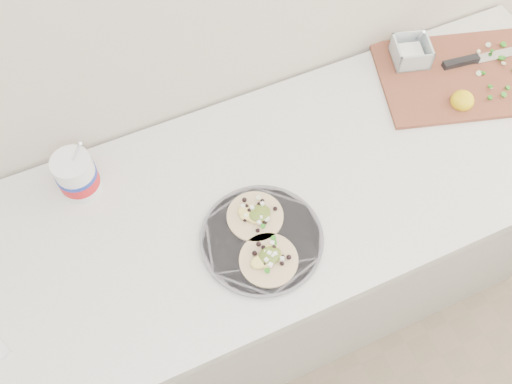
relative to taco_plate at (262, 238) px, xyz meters
name	(u,v)px	position (x,y,z in m)	size (l,w,h in m)	color
counter	(194,288)	(-0.17, 0.13, -0.47)	(2.44, 0.66, 0.90)	beige
taco_plate	(262,238)	(0.00, 0.00, 0.00)	(0.30, 0.31, 0.04)	#5D5B62
tub	(77,173)	(-0.36, 0.33, 0.05)	(0.10, 0.10, 0.23)	white
cutboard	(457,71)	(0.74, 0.25, 0.00)	(0.54, 0.45, 0.07)	brown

